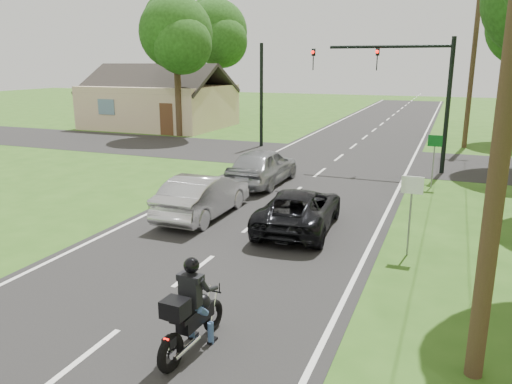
% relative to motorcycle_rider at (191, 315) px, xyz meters
% --- Properties ---
extents(ground, '(140.00, 140.00, 0.00)m').
position_rel_motorcycle_rider_xyz_m(ground, '(-1.62, 3.07, -0.68)').
color(ground, '#2B5317').
rests_on(ground, ground).
extents(road, '(8.00, 100.00, 0.01)m').
position_rel_motorcycle_rider_xyz_m(road, '(-1.62, 13.07, -0.68)').
color(road, black).
rests_on(road, ground).
extents(cross_road, '(60.00, 7.00, 0.01)m').
position_rel_motorcycle_rider_xyz_m(cross_road, '(-1.62, 19.07, -0.68)').
color(cross_road, black).
rests_on(cross_road, ground).
extents(motorcycle_rider, '(0.57, 2.02, 1.74)m').
position_rel_motorcycle_rider_xyz_m(motorcycle_rider, '(0.00, 0.00, 0.00)').
color(motorcycle_rider, black).
rests_on(motorcycle_rider, ground).
extents(dark_suv, '(2.37, 4.57, 1.23)m').
position_rel_motorcycle_rider_xyz_m(dark_suv, '(-0.19, 7.07, -0.06)').
color(dark_suv, black).
rests_on(dark_suv, road).
extents(silver_sedan, '(1.51, 4.27, 1.41)m').
position_rel_motorcycle_rider_xyz_m(silver_sedan, '(-3.46, 7.12, 0.03)').
color(silver_sedan, '#AFB0B4').
rests_on(silver_sedan, road).
extents(silver_suv, '(1.88, 4.52, 1.53)m').
position_rel_motorcycle_rider_xyz_m(silver_suv, '(-3.25, 11.99, 0.09)').
color(silver_suv, '#94979C').
rests_on(silver_suv, road).
extents(traffic_signal, '(6.38, 0.44, 6.00)m').
position_rel_motorcycle_rider_xyz_m(traffic_signal, '(1.72, 17.06, 3.45)').
color(traffic_signal, black).
rests_on(traffic_signal, ground).
extents(signal_pole_far, '(0.20, 0.20, 6.00)m').
position_rel_motorcycle_rider_xyz_m(signal_pole_far, '(-6.82, 21.07, 2.32)').
color(signal_pole_far, black).
rests_on(signal_pole_far, ground).
extents(utility_pole_far, '(1.60, 0.28, 10.00)m').
position_rel_motorcycle_rider_xyz_m(utility_pole_far, '(4.58, 25.07, 4.40)').
color(utility_pole_far, '#4B3622').
rests_on(utility_pole_far, ground).
extents(sign_white, '(0.55, 0.07, 2.12)m').
position_rel_motorcycle_rider_xyz_m(sign_white, '(3.08, 6.05, 0.91)').
color(sign_white, slate).
rests_on(sign_white, ground).
extents(sign_green, '(0.55, 0.07, 2.12)m').
position_rel_motorcycle_rider_xyz_m(sign_green, '(3.28, 14.05, 0.91)').
color(sign_green, slate).
rests_on(sign_green, ground).
extents(tree_left_near, '(5.12, 4.96, 9.22)m').
position_rel_motorcycle_rider_xyz_m(tree_left_near, '(-13.35, 22.85, 5.85)').
color(tree_left_near, '#332316').
rests_on(tree_left_near, ground).
extents(tree_left_far, '(5.76, 5.58, 10.14)m').
position_rel_motorcycle_rider_xyz_m(tree_left_far, '(-15.31, 32.82, 6.45)').
color(tree_left_far, '#332316').
rests_on(tree_left_far, ground).
extents(house, '(10.20, 8.00, 4.84)m').
position_rel_motorcycle_rider_xyz_m(house, '(-17.62, 27.07, 1.08)').
color(house, tan).
rests_on(house, ground).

